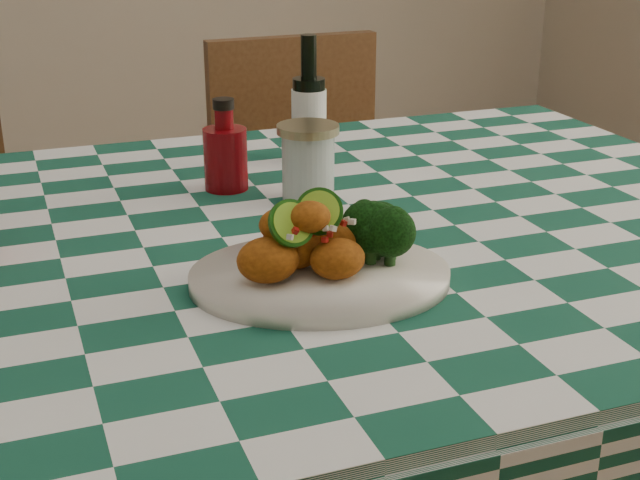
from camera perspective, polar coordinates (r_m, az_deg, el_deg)
name	(u,v)px	position (r m, az deg, el deg)	size (l,w,h in m)	color
plate	(320,277)	(1.02, 0.00, -2.40)	(0.30, 0.23, 0.02)	silver
fried_chicken_pile	(307,237)	(1.00, -0.85, 0.17)	(0.13, 0.10, 0.08)	#A75210
broccoli_side	(376,231)	(1.04, 3.61, 0.55)	(0.09, 0.09, 0.07)	black
ketchup_bottle	(225,145)	(1.34, -6.10, 6.10)	(0.07, 0.07, 0.14)	#67050A
mason_jar	(308,163)	(1.29, -0.77, 4.98)	(0.09, 0.09, 0.11)	#B2BCBA
beer_bottle	(309,99)	(1.48, -0.72, 9.01)	(0.06, 0.06, 0.21)	black
wooden_chair_right	(322,245)	(2.05, 0.13, -0.32)	(0.41, 0.43, 0.90)	#472814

